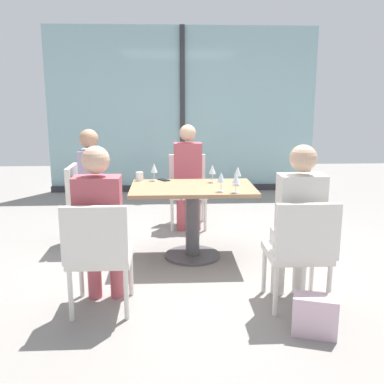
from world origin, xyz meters
name	(u,v)px	position (x,y,z in m)	size (l,w,h in m)	color
ground_plane	(193,256)	(0.00, 0.00, 0.00)	(12.00, 12.00, 0.00)	gray
window_wall_backdrop	(182,119)	(0.00, 3.20, 1.21)	(4.44, 0.10, 2.70)	#8EB7BC
dining_table_main	(193,206)	(0.00, 0.00, 0.53)	(1.21, 0.78, 0.73)	#997551
chair_front_right	(300,247)	(0.75, -1.16, 0.50)	(0.46, 0.50, 0.87)	silver
chair_far_left	(87,200)	(-1.12, 0.46, 0.50)	(0.50, 0.46, 0.87)	silver
chair_near_window	(188,186)	(0.00, 1.16, 0.50)	(0.46, 0.51, 0.87)	silver
chair_front_left	(99,251)	(-0.75, -1.16, 0.50)	(0.46, 0.50, 0.87)	silver
person_front_right	(298,217)	(0.75, -1.05, 0.70)	(0.34, 0.39, 1.26)	silver
person_far_left	(97,181)	(-1.01, 0.46, 0.70)	(0.39, 0.34, 1.26)	#9E93B7
person_near_window	(188,171)	(0.00, 1.05, 0.70)	(0.34, 0.39, 1.26)	#B24C56
person_front_left	(100,220)	(-0.75, -1.05, 0.70)	(0.34, 0.39, 1.26)	#B24C56
wine_glass_0	(236,179)	(0.38, -0.31, 0.86)	(0.07, 0.07, 0.18)	silver
wine_glass_1	(154,168)	(-0.39, 0.31, 0.86)	(0.07, 0.07, 0.18)	silver
wine_glass_2	(212,170)	(0.21, 0.19, 0.86)	(0.07, 0.07, 0.18)	silver
wine_glass_3	(238,172)	(0.45, 0.05, 0.86)	(0.07, 0.07, 0.18)	silver
wine_glass_4	(221,178)	(0.25, -0.26, 0.86)	(0.07, 0.07, 0.18)	silver
coffee_cup	(140,176)	(-0.54, 0.33, 0.78)	(0.08, 0.08, 0.09)	white
cell_phone_on_table	(164,180)	(-0.29, 0.33, 0.73)	(0.07, 0.14, 0.01)	black
handbag_0	(315,315)	(0.76, -1.54, 0.14)	(0.30, 0.16, 0.28)	beige
handbag_1	(93,246)	(-0.99, -0.04, 0.14)	(0.30, 0.16, 0.28)	beige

